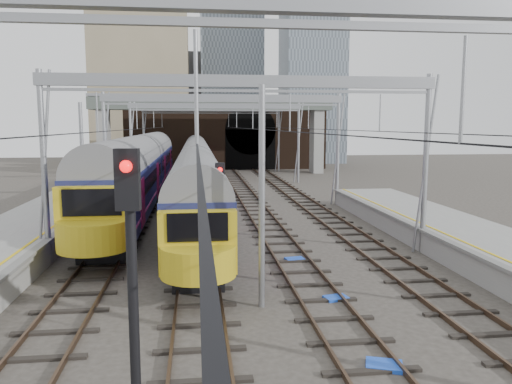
{
  "coord_description": "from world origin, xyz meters",
  "views": [
    {
      "loc": [
        -2.02,
        -13.22,
        5.78
      ],
      "look_at": [
        0.98,
        11.67,
        2.4
      ],
      "focal_mm": 35.0,
      "sensor_mm": 36.0,
      "label": 1
    }
  ],
  "objects": [
    {
      "name": "signal_near_centre",
      "position": [
        -1.22,
        3.77,
        2.87
      ],
      "size": [
        0.34,
        0.45,
        4.51
      ],
      "rotation": [
        0.0,
        0.0,
        -0.12
      ],
      "color": "black",
      "rests_on": "ground"
    },
    {
      "name": "train_second",
      "position": [
        -6.0,
        23.47,
        2.6
      ],
      "size": [
        2.98,
        34.49,
        5.07
      ],
      "color": "black",
      "rests_on": "ground"
    },
    {
      "name": "equip_cover_b",
      "position": [
        2.56,
        2.37,
        0.04
      ],
      "size": [
        0.86,
        0.69,
        0.09
      ],
      "primitive_type": "cube",
      "rotation": [
        0.0,
        0.0,
        0.21
      ],
      "color": "blue",
      "rests_on": "ground"
    },
    {
      "name": "overhead_line",
      "position": [
        0.0,
        21.49,
        6.57
      ],
      "size": [
        16.8,
        80.0,
        8.0
      ],
      "color": "gray",
      "rests_on": "ground"
    },
    {
      "name": "tracks",
      "position": [
        0.0,
        15.0,
        0.02
      ],
      "size": [
        14.4,
        80.0,
        0.22
      ],
      "color": "#4C3828",
      "rests_on": "ground"
    },
    {
      "name": "retaining_wall",
      "position": [
        1.4,
        51.93,
        4.33
      ],
      "size": [
        28.0,
        2.75,
        9.0
      ],
      "color": "black",
      "rests_on": "ground"
    },
    {
      "name": "overbridge",
      "position": [
        0.0,
        46.0,
        7.27
      ],
      "size": [
        28.0,
        3.0,
        9.25
      ],
      "color": "gray",
      "rests_on": "ground"
    },
    {
      "name": "ground",
      "position": [
        0.0,
        0.0,
        0.0
      ],
      "size": [
        160.0,
        160.0,
        0.0
      ],
      "primitive_type": "plane",
      "color": "#38332D",
      "rests_on": "ground"
    },
    {
      "name": "equip_cover_c",
      "position": [
        2.14,
        7.3,
        0.05
      ],
      "size": [
        0.86,
        0.67,
        0.09
      ],
      "primitive_type": "cube",
      "rotation": [
        0.0,
        0.0,
        0.15
      ],
      "color": "blue",
      "rests_on": "ground"
    },
    {
      "name": "city_skyline",
      "position": [
        2.73,
        70.48,
        17.09
      ],
      "size": [
        37.5,
        27.5,
        60.0
      ],
      "color": "tan",
      "rests_on": "ground"
    },
    {
      "name": "train_main",
      "position": [
        -2.0,
        32.25,
        2.36
      ],
      "size": [
        2.59,
        59.96,
        4.53
      ],
      "color": "black",
      "rests_on": "ground"
    },
    {
      "name": "signal_near_left",
      "position": [
        -3.1,
        -5.09,
        3.37
      ],
      "size": [
        0.4,
        0.49,
        5.42
      ],
      "rotation": [
        0.0,
        0.0,
        -0.1
      ],
      "color": "black",
      "rests_on": "ground"
    },
    {
      "name": "equip_cover_a",
      "position": [
        2.4,
        -2.36,
        0.05
      ],
      "size": [
        1.01,
        0.86,
        0.1
      ],
      "primitive_type": "cube",
      "rotation": [
        0.0,
        0.0,
        -0.34
      ],
      "color": "blue",
      "rests_on": "ground"
    }
  ]
}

